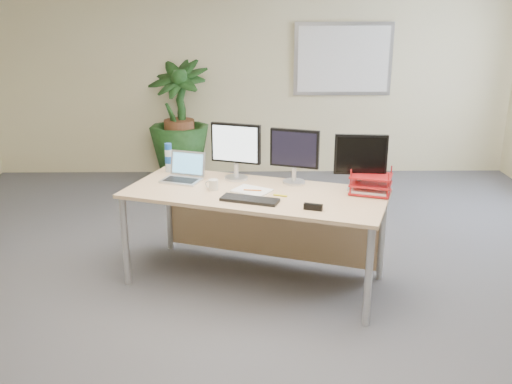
{
  "coord_description": "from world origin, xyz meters",
  "views": [
    {
      "loc": [
        -0.07,
        -3.7,
        2.26
      ],
      "look_at": [
        -0.01,
        0.35,
        0.91
      ],
      "focal_mm": 40.0,
      "sensor_mm": 36.0,
      "label": 1
    }
  ],
  "objects_px": {
    "monitor_left": "(236,148)",
    "laptop": "(184,173)",
    "floor_plant": "(179,123)",
    "desk": "(259,207)",
    "monitor_right": "(294,153)"
  },
  "relations": [
    {
      "from": "desk",
      "to": "monitor_left",
      "type": "xyz_separation_m",
      "value": [
        -0.2,
        0.24,
        0.45
      ]
    },
    {
      "from": "monitor_right",
      "to": "laptop",
      "type": "xyz_separation_m",
      "value": [
        -0.94,
        0.11,
        -0.21
      ]
    },
    {
      "from": "monitor_left",
      "to": "laptop",
      "type": "bearing_deg",
      "value": -178.8
    },
    {
      "from": "floor_plant",
      "to": "monitor_left",
      "type": "distance_m",
      "value": 2.81
    },
    {
      "from": "monitor_left",
      "to": "monitor_right",
      "type": "distance_m",
      "value": 0.51
    },
    {
      "from": "floor_plant",
      "to": "monitor_right",
      "type": "height_order",
      "value": "floor_plant"
    },
    {
      "from": "monitor_left",
      "to": "desk",
      "type": "bearing_deg",
      "value": -50.78
    },
    {
      "from": "floor_plant",
      "to": "laptop",
      "type": "height_order",
      "value": "floor_plant"
    },
    {
      "from": "laptop",
      "to": "floor_plant",
      "type": "bearing_deg",
      "value": 97.42
    },
    {
      "from": "monitor_right",
      "to": "desk",
      "type": "bearing_deg",
      "value": -158.02
    },
    {
      "from": "monitor_right",
      "to": "laptop",
      "type": "relative_size",
      "value": 1.17
    },
    {
      "from": "desk",
      "to": "floor_plant",
      "type": "relative_size",
      "value": 1.51
    },
    {
      "from": "floor_plant",
      "to": "monitor_left",
      "type": "bearing_deg",
      "value": -73.4
    },
    {
      "from": "monitor_left",
      "to": "laptop",
      "type": "distance_m",
      "value": 0.5
    },
    {
      "from": "desk",
      "to": "monitor_right",
      "type": "bearing_deg",
      "value": 21.98
    }
  ]
}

